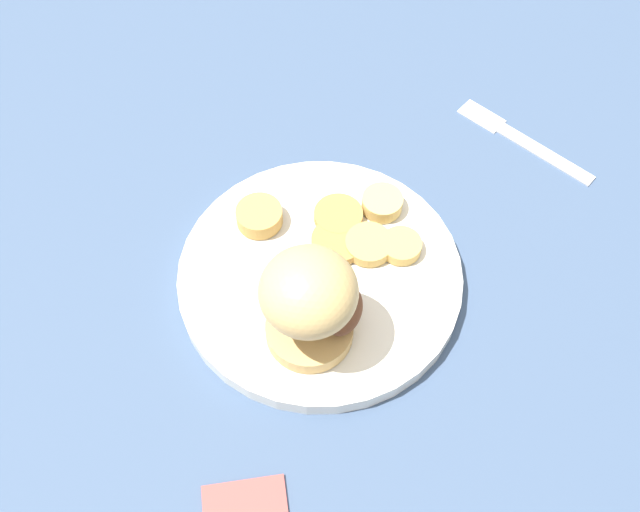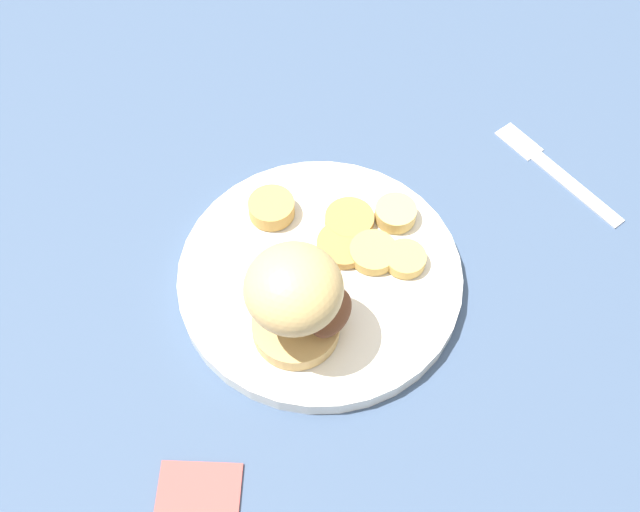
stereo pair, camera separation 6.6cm
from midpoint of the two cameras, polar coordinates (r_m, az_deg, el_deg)
name	(u,v)px [view 2 (the right image)]	position (r m, az deg, el deg)	size (l,w,h in m)	color
ground_plane	(320,281)	(0.70, 2.70, -2.17)	(4.00, 4.00, 0.00)	#3D5170
dinner_plate	(320,276)	(0.69, 2.74, -1.71)	(0.26, 0.26, 0.02)	white
sandwich	(297,295)	(0.61, 1.31, -3.22)	(0.11, 0.10, 0.11)	tan
potato_round_0	(375,256)	(0.69, 6.95, -0.22)	(0.04, 0.04, 0.01)	tan
potato_round_1	(396,213)	(0.72, 8.42, 3.05)	(0.04, 0.04, 0.01)	#DBB766
potato_round_2	(272,208)	(0.71, -1.07, 3.49)	(0.04, 0.04, 0.02)	tan
potato_round_3	(405,259)	(0.69, 9.25, -0.43)	(0.04, 0.04, 0.01)	tan
potato_round_4	(349,219)	(0.71, 4.92, 2.60)	(0.05, 0.05, 0.01)	#BC8942
potato_round_5	(343,245)	(0.70, 4.51, 0.66)	(0.05, 0.05, 0.01)	#BC8942
fork	(556,172)	(0.82, 19.81, 5.90)	(0.16, 0.07, 0.00)	silver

